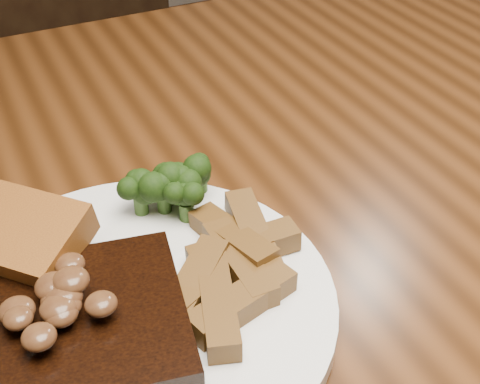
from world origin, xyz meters
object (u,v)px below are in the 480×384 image
(chair_far, at_px, (26,107))
(garlic_bread, at_px, (6,251))
(potato_wedges, at_px, (211,266))
(dining_table, at_px, (232,288))
(plate, at_px, (136,309))
(steak, at_px, (53,332))

(chair_far, bearing_deg, garlic_bread, 56.77)
(garlic_bread, xyz_separation_m, potato_wedges, (0.13, -0.08, -0.00))
(garlic_bread, relative_size, potato_wedges, 1.12)
(dining_table, xyz_separation_m, plate, (-0.11, -0.08, 0.10))
(steak, bearing_deg, dining_table, 38.74)
(dining_table, relative_size, chair_far, 1.68)
(dining_table, distance_m, potato_wedges, 0.15)
(potato_wedges, bearing_deg, dining_table, 55.70)
(steak, height_order, garlic_bread, garlic_bread)
(chair_far, xyz_separation_m, steak, (-0.09, -0.76, 0.25))
(dining_table, bearing_deg, garlic_bread, 179.71)
(potato_wedges, bearing_deg, garlic_bread, 149.02)
(chair_far, relative_size, potato_wedges, 8.69)
(chair_far, bearing_deg, plate, 63.12)
(garlic_bread, distance_m, potato_wedges, 0.15)
(chair_far, xyz_separation_m, potato_wedges, (0.03, -0.75, 0.25))
(dining_table, relative_size, plate, 5.61)
(plate, distance_m, garlic_bread, 0.11)
(chair_far, height_order, plate, chair_far)
(plate, height_order, potato_wedges, potato_wedges)
(steak, bearing_deg, garlic_bread, 108.70)
(dining_table, height_order, potato_wedges, potato_wedges)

